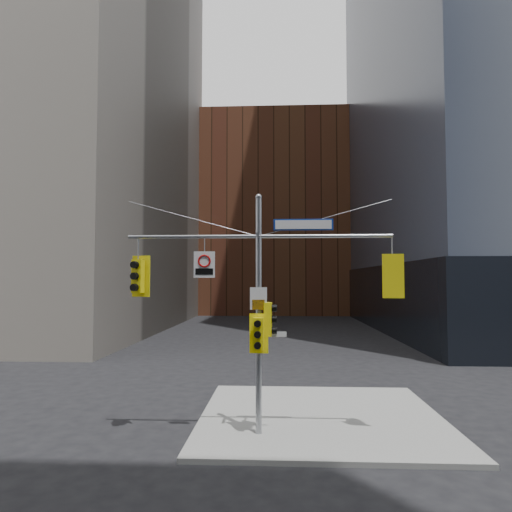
# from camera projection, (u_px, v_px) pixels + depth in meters

# --- Properties ---
(ground) EXTENTS (160.00, 160.00, 0.00)m
(ground) POSITION_uv_depth(u_px,v_px,m) (255.00, 466.00, 11.47)
(ground) COLOR black
(ground) RESTS_ON ground
(sidewalk_corner) EXTENTS (8.00, 8.00, 0.15)m
(sidewalk_corner) POSITION_uv_depth(u_px,v_px,m) (320.00, 417.00, 15.36)
(sidewalk_corner) COLOR gray
(sidewalk_corner) RESTS_ON ground
(brick_midrise) EXTENTS (26.00, 20.00, 28.00)m
(brick_midrise) POSITION_uv_depth(u_px,v_px,m) (275.00, 219.00, 70.06)
(brick_midrise) COLOR brown
(brick_midrise) RESTS_ON ground
(signal_assembly) EXTENTS (8.00, 0.80, 7.30)m
(signal_assembly) POSITION_uv_depth(u_px,v_px,m) (259.00, 289.00, 13.69)
(signal_assembly) COLOR #919399
(signal_assembly) RESTS_ON ground
(traffic_light_west_arm) EXTENTS (0.60, 0.56, 1.27)m
(traffic_light_west_arm) POSITION_uv_depth(u_px,v_px,m) (138.00, 276.00, 13.90)
(traffic_light_west_arm) COLOR #FFEA0D
(traffic_light_west_arm) RESTS_ON ground
(traffic_light_east_arm) EXTENTS (0.62, 0.53, 1.30)m
(traffic_light_east_arm) POSITION_uv_depth(u_px,v_px,m) (392.00, 276.00, 13.51)
(traffic_light_east_arm) COLOR #FFEA0D
(traffic_light_east_arm) RESTS_ON ground
(traffic_light_pole_side) EXTENTS (0.40, 0.34, 1.00)m
(traffic_light_pole_side) POSITION_uv_depth(u_px,v_px,m) (269.00, 319.00, 13.63)
(traffic_light_pole_side) COLOR #FFEA0D
(traffic_light_pole_side) RESTS_ON ground
(traffic_light_pole_front) EXTENTS (0.56, 0.46, 1.17)m
(traffic_light_pole_front) POSITION_uv_depth(u_px,v_px,m) (258.00, 334.00, 13.35)
(traffic_light_pole_front) COLOR #FFEA0D
(traffic_light_pole_front) RESTS_ON ground
(street_sign_blade) EXTENTS (1.80, 0.07, 0.35)m
(street_sign_blade) POSITION_uv_depth(u_px,v_px,m) (303.00, 225.00, 13.73)
(street_sign_blade) COLOR navy
(street_sign_blade) RESTS_ON ground
(regulatory_sign_arm) EXTENTS (0.64, 0.10, 0.80)m
(regulatory_sign_arm) POSITION_uv_depth(u_px,v_px,m) (204.00, 264.00, 13.79)
(regulatory_sign_arm) COLOR silver
(regulatory_sign_arm) RESTS_ON ground
(regulatory_sign_pole) EXTENTS (0.51, 0.07, 0.66)m
(regulatory_sign_pole) POSITION_uv_depth(u_px,v_px,m) (258.00, 299.00, 13.56)
(regulatory_sign_pole) COLOR silver
(regulatory_sign_pole) RESTS_ON ground
(street_blade_ew) EXTENTS (0.77, 0.07, 0.15)m
(street_blade_ew) POSITION_uv_depth(u_px,v_px,m) (274.00, 334.00, 13.60)
(street_blade_ew) COLOR silver
(street_blade_ew) RESTS_ON ground
(street_blade_ns) EXTENTS (0.10, 0.84, 0.17)m
(street_blade_ns) POSITION_uv_depth(u_px,v_px,m) (259.00, 345.00, 14.05)
(street_blade_ns) COLOR #145926
(street_blade_ns) RESTS_ON ground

